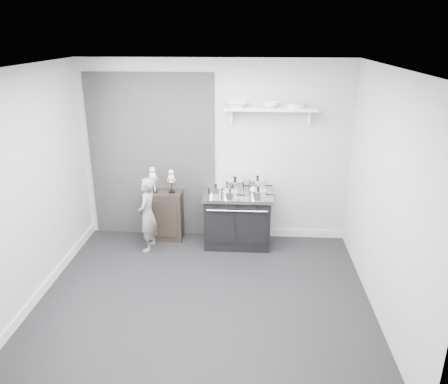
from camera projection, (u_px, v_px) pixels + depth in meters
The scene contains 16 objects.
ground at pixel (203, 298), 5.29m from camera, with size 4.00×4.00×0.00m, color black.
room_shell at pixel (194, 165), 4.86m from camera, with size 4.02×3.62×2.71m.
wall_shelf at pixel (271, 110), 6.11m from camera, with size 1.30×0.26×0.24m.
stove at pixel (238, 219), 6.51m from camera, with size 1.01×0.63×0.81m.
side_cabinet at pixel (163, 215), 6.71m from camera, with size 0.58×0.34×0.76m, color black.
child at pixel (148, 215), 6.30m from camera, with size 0.40×0.26×1.11m, color slate.
pot_front_left at pixel (216, 191), 6.30m from camera, with size 0.32×0.24×0.18m.
pot_back_left at pixel (235, 185), 6.47m from camera, with size 0.38×0.29×0.22m.
pot_back_right at pixel (257, 185), 6.43m from camera, with size 0.36×0.27×0.25m.
pot_front_right at pixel (258, 194), 6.17m from camera, with size 0.33×0.25×0.18m.
pot_front_center at pixel (230, 194), 6.18m from camera, with size 0.30×0.21×0.15m.
skeleton_full at pixel (153, 178), 6.51m from camera, with size 0.13×0.08×0.45m, color silver, non-canonical shape.
skeleton_torso at pixel (171, 179), 6.50m from camera, with size 0.12×0.07×0.41m, color silver, non-canonical shape.
bowl_large at pixel (237, 104), 6.11m from camera, with size 0.30×0.30×0.07m, color white.
bowl_small at pixel (270, 105), 6.08m from camera, with size 0.23×0.23×0.07m, color white.
plate_stack at pixel (296, 105), 6.06m from camera, with size 0.25×0.25×0.06m, color silver.
Camera 1 is at (0.54, -4.49, 3.05)m, focal length 35.00 mm.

